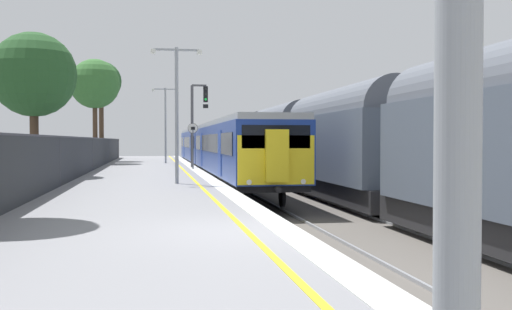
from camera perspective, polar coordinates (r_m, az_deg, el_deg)
The scene contains 10 objects.
ground at distance 12.05m, azimuth 13.45°, elevation -9.61°, with size 17.40×110.00×1.21m.
commuter_train_at_platform at distance 39.75m, azimuth -3.87°, elevation 0.78°, with size 2.83×39.94×3.81m.
freight_train_adjacent_track at distance 32.02m, azimuth 4.89°, elevation 1.39°, with size 2.60×51.21×4.91m.
signal_gantry at distance 37.41m, azimuth -5.78°, elevation 3.78°, with size 1.10×0.24×5.22m.
speed_limit_sign at distance 35.09m, azimuth -6.10°, elevation 1.45°, with size 0.59×0.08×2.71m.
platform_lamp_mid at distance 23.42m, azimuth -7.66°, elevation 5.01°, with size 2.00×0.20×5.33m.
platform_lamp_far at distance 45.10m, azimuth -8.72°, elevation 3.48°, with size 2.00×0.20×5.66m.
background_tree_left at distance 45.76m, azimuth -15.34°, elevation 6.50°, with size 3.67×3.67×7.75m.
background_tree_right at distance 50.74m, azimuth -14.66°, elevation 6.73°, with size 3.32×3.32×8.26m.
background_tree_back at distance 30.14m, azimuth -20.77°, elevation 6.97°, with size 3.99×3.99×6.80m.
Camera 1 is at (-2.05, -10.86, 1.68)m, focal length 41.49 mm.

